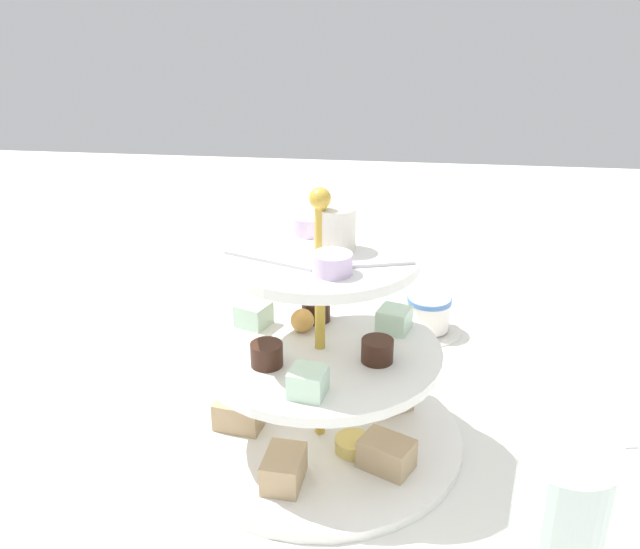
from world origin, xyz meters
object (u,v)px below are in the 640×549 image
(tiered_serving_stand, at_px, (320,373))
(teacup_with_saucer, at_px, (428,315))
(water_glass_tall_right, at_px, (557,535))
(butter_knife_right, at_px, (594,400))
(water_glass_short_left, at_px, (321,297))

(tiered_serving_stand, bearing_deg, teacup_with_saucer, 65.86)
(water_glass_tall_right, distance_m, teacup_with_saucer, 0.44)
(tiered_serving_stand, xyz_separation_m, water_glass_tall_right, (0.19, -0.18, -0.01))
(water_glass_tall_right, bearing_deg, teacup_with_saucer, 100.35)
(butter_knife_right, bearing_deg, water_glass_short_left, 52.41)
(teacup_with_saucer, bearing_deg, water_glass_short_left, 176.31)
(tiered_serving_stand, relative_size, butter_knife_right, 1.69)
(water_glass_short_left, bearing_deg, water_glass_tall_right, -63.14)
(tiered_serving_stand, height_order, water_glass_tall_right, tiered_serving_stand)
(tiered_serving_stand, relative_size, water_glass_tall_right, 2.10)
(water_glass_tall_right, bearing_deg, tiered_serving_stand, 136.83)
(water_glass_tall_right, xyz_separation_m, teacup_with_saucer, (-0.08, 0.44, -0.04))
(water_glass_tall_right, distance_m, butter_knife_right, 0.31)
(tiered_serving_stand, distance_m, water_glass_tall_right, 0.27)
(tiered_serving_stand, bearing_deg, water_glass_tall_right, -43.17)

